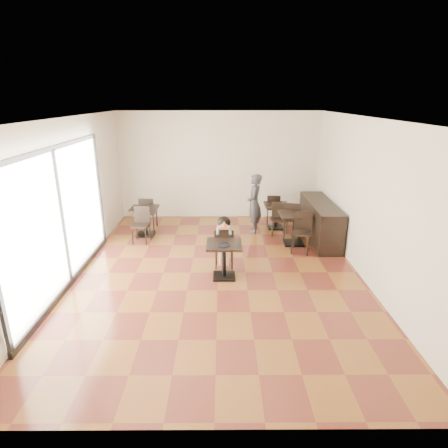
{
  "coord_description": "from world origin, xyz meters",
  "views": [
    {
      "loc": [
        0.09,
        -7.25,
        3.57
      ],
      "look_at": [
        0.13,
        0.3,
        1.0
      ],
      "focal_mm": 30.0,
      "sensor_mm": 36.0,
      "label": 1
    }
  ],
  "objects_px": {
    "adult_patron": "(254,203)",
    "cafe_table_left": "(145,222)",
    "child": "(224,242)",
    "chair_back_b": "(279,220)",
    "child_chair": "(224,247)",
    "cafe_table_mid": "(294,229)",
    "child_table": "(224,260)",
    "chair_left_a": "(149,213)",
    "cafe_table_back": "(276,216)",
    "chair_mid_b": "(301,233)",
    "chair_mid_a": "(293,219)",
    "chair_back_a": "(273,208)",
    "chair_left_b": "(141,225)"
  },
  "relations": [
    {
      "from": "child_chair",
      "to": "cafe_table_mid",
      "type": "relative_size",
      "value": 1.12
    },
    {
      "from": "child_table",
      "to": "cafe_table_left",
      "type": "distance_m",
      "value": 3.31
    },
    {
      "from": "child_chair",
      "to": "chair_left_b",
      "type": "bearing_deg",
      "value": -34.07
    },
    {
      "from": "chair_mid_b",
      "to": "cafe_table_back",
      "type": "bearing_deg",
      "value": 120.01
    },
    {
      "from": "cafe_table_mid",
      "to": "chair_back_a",
      "type": "relative_size",
      "value": 0.95
    },
    {
      "from": "adult_patron",
      "to": "chair_mid_b",
      "type": "height_order",
      "value": "adult_patron"
    },
    {
      "from": "cafe_table_mid",
      "to": "chair_left_b",
      "type": "bearing_deg",
      "value": 178.37
    },
    {
      "from": "child",
      "to": "cafe_table_left",
      "type": "height_order",
      "value": "child"
    },
    {
      "from": "adult_patron",
      "to": "chair_left_b",
      "type": "distance_m",
      "value": 3.09
    },
    {
      "from": "child_table",
      "to": "cafe_table_mid",
      "type": "height_order",
      "value": "cafe_table_mid"
    },
    {
      "from": "chair_mid_b",
      "to": "chair_left_b",
      "type": "xyz_separation_m",
      "value": [
        -3.98,
        0.66,
        -0.02
      ]
    },
    {
      "from": "adult_patron",
      "to": "chair_back_a",
      "type": "height_order",
      "value": "adult_patron"
    },
    {
      "from": "chair_left_b",
      "to": "chair_back_a",
      "type": "xyz_separation_m",
      "value": [
        3.61,
        1.66,
        -0.04
      ]
    },
    {
      "from": "child",
      "to": "cafe_table_mid",
      "type": "height_order",
      "value": "child"
    },
    {
      "from": "chair_mid_b",
      "to": "chair_back_a",
      "type": "height_order",
      "value": "chair_mid_b"
    },
    {
      "from": "cafe_table_left",
      "to": "cafe_table_mid",
      "type": "bearing_deg",
      "value": -9.61
    },
    {
      "from": "chair_left_a",
      "to": "chair_mid_a",
      "type": "bearing_deg",
      "value": 176.64
    },
    {
      "from": "child_table",
      "to": "child_chair",
      "type": "xyz_separation_m",
      "value": [
        0.0,
        0.55,
        0.08
      ]
    },
    {
      "from": "child_table",
      "to": "chair_left_a",
      "type": "height_order",
      "value": "chair_left_a"
    },
    {
      "from": "child_table",
      "to": "child",
      "type": "relative_size",
      "value": 0.66
    },
    {
      "from": "child",
      "to": "chair_back_b",
      "type": "height_order",
      "value": "child"
    },
    {
      "from": "child_chair",
      "to": "child",
      "type": "height_order",
      "value": "child"
    },
    {
      "from": "chair_mid_b",
      "to": "chair_left_b",
      "type": "distance_m",
      "value": 4.04
    },
    {
      "from": "child",
      "to": "adult_patron",
      "type": "xyz_separation_m",
      "value": [
        0.84,
        2.25,
        0.24
      ]
    },
    {
      "from": "child_chair",
      "to": "chair_back_a",
      "type": "xyz_separation_m",
      "value": [
        1.49,
        3.1,
        -0.03
      ]
    },
    {
      "from": "cafe_table_mid",
      "to": "chair_back_a",
      "type": "distance_m",
      "value": 1.8
    },
    {
      "from": "child",
      "to": "cafe_table_back",
      "type": "relative_size",
      "value": 1.61
    },
    {
      "from": "adult_patron",
      "to": "chair_mid_a",
      "type": "height_order",
      "value": "adult_patron"
    },
    {
      "from": "cafe_table_left",
      "to": "chair_left_b",
      "type": "xyz_separation_m",
      "value": [
        0.0,
        -0.55,
        0.08
      ]
    },
    {
      "from": "child_chair",
      "to": "chair_left_a",
      "type": "height_order",
      "value": "chair_left_a"
    },
    {
      "from": "child_table",
      "to": "cafe_table_left",
      "type": "xyz_separation_m",
      "value": [
        -2.12,
        2.54,
        0.01
      ]
    },
    {
      "from": "chair_mid_b",
      "to": "chair_left_b",
      "type": "height_order",
      "value": "chair_mid_b"
    },
    {
      "from": "cafe_table_left",
      "to": "chair_back_b",
      "type": "xyz_separation_m",
      "value": [
        3.61,
        0.01,
        0.04
      ]
    },
    {
      "from": "child",
      "to": "chair_back_b",
      "type": "bearing_deg",
      "value": 53.23
    },
    {
      "from": "child_table",
      "to": "child",
      "type": "bearing_deg",
      "value": 90.0
    },
    {
      "from": "child",
      "to": "chair_left_a",
      "type": "xyz_separation_m",
      "value": [
        -2.12,
        2.54,
        -0.11
      ]
    },
    {
      "from": "child",
      "to": "chair_back_b",
      "type": "distance_m",
      "value": 2.5
    },
    {
      "from": "chair_left_b",
      "to": "adult_patron",
      "type": "bearing_deg",
      "value": 21.39
    },
    {
      "from": "child_table",
      "to": "cafe_table_left",
      "type": "height_order",
      "value": "cafe_table_left"
    },
    {
      "from": "cafe_table_mid",
      "to": "chair_left_b",
      "type": "relative_size",
      "value": 0.88
    },
    {
      "from": "cafe_table_left",
      "to": "chair_left_a",
      "type": "bearing_deg",
      "value": 90.0
    },
    {
      "from": "cafe_table_back",
      "to": "chair_mid_a",
      "type": "height_order",
      "value": "chair_mid_a"
    },
    {
      "from": "child_table",
      "to": "chair_mid_a",
      "type": "bearing_deg",
      "value": 52.53
    },
    {
      "from": "chair_mid_b",
      "to": "chair_mid_a",
      "type": "bearing_deg",
      "value": 108.36
    },
    {
      "from": "chair_back_b",
      "to": "child",
      "type": "bearing_deg",
      "value": -119.35
    },
    {
      "from": "chair_left_b",
      "to": "chair_left_a",
      "type": "bearing_deg",
      "value": 96.08
    },
    {
      "from": "adult_patron",
      "to": "cafe_table_left",
      "type": "bearing_deg",
      "value": -77.54
    },
    {
      "from": "chair_mid_a",
      "to": "chair_back_a",
      "type": "bearing_deg",
      "value": -55.0
    },
    {
      "from": "chair_left_a",
      "to": "chair_back_b",
      "type": "bearing_deg",
      "value": 177.61
    },
    {
      "from": "child_chair",
      "to": "chair_back_b",
      "type": "xyz_separation_m",
      "value": [
        1.49,
        2.0,
        -0.03
      ]
    }
  ]
}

